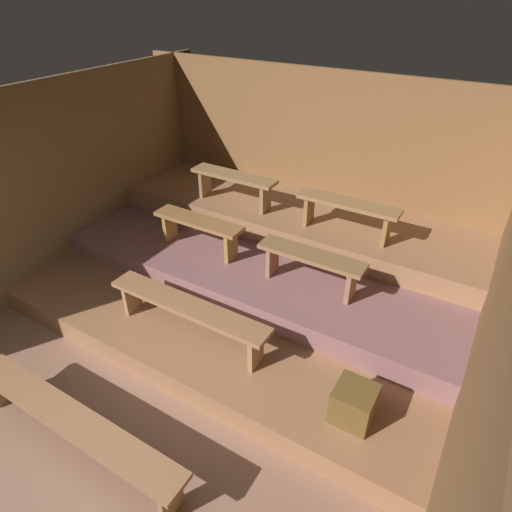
% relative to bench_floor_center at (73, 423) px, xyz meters
% --- Properties ---
extents(ground, '(5.63, 5.49, 0.08)m').
position_rel_bench_floor_center_xyz_m(ground, '(0.19, 1.87, -0.38)').
color(ground, '#8A634E').
extents(wall_back, '(5.63, 0.06, 2.42)m').
position_rel_bench_floor_center_xyz_m(wall_back, '(0.19, 4.24, 0.86)').
color(wall_back, brown).
rests_on(wall_back, ground).
extents(wall_left, '(0.06, 5.49, 2.42)m').
position_rel_bench_floor_center_xyz_m(wall_left, '(-2.25, 1.87, 0.86)').
color(wall_left, brown).
rests_on(wall_left, ground).
extents(wall_right, '(0.06, 5.49, 2.42)m').
position_rel_bench_floor_center_xyz_m(wall_right, '(2.64, 1.87, 0.86)').
color(wall_right, brown).
rests_on(wall_right, ground).
extents(platform_lower, '(4.83, 3.39, 0.26)m').
position_rel_bench_floor_center_xyz_m(platform_lower, '(0.19, 2.52, -0.21)').
color(platform_lower, '#926342').
rests_on(platform_lower, ground).
extents(platform_middle, '(4.83, 2.40, 0.26)m').
position_rel_bench_floor_center_xyz_m(platform_middle, '(0.19, 3.01, 0.05)').
color(platform_middle, '#835758').
rests_on(platform_middle, platform_lower).
extents(platform_upper, '(4.83, 1.29, 0.26)m').
position_rel_bench_floor_center_xyz_m(platform_upper, '(0.19, 3.57, 0.31)').
color(platform_upper, '#946846').
rests_on(platform_upper, platform_middle).
extents(bench_floor_center, '(2.24, 0.27, 0.41)m').
position_rel_bench_floor_center_xyz_m(bench_floor_center, '(0.00, 0.00, 0.00)').
color(bench_floor_center, '#8B5F3E').
rests_on(bench_floor_center, ground).
extents(bench_lower_center, '(1.80, 0.27, 0.41)m').
position_rel_bench_floor_center_xyz_m(bench_lower_center, '(0.12, 1.36, 0.25)').
color(bench_lower_center, '#926340').
rests_on(bench_lower_center, platform_lower).
extents(bench_middle_left, '(1.16, 0.27, 0.41)m').
position_rel_bench_floor_center_xyz_m(bench_middle_left, '(-0.55, 2.44, 0.49)').
color(bench_middle_left, olive).
rests_on(bench_middle_left, platform_middle).
extents(bench_middle_right, '(1.16, 0.27, 0.41)m').
position_rel_bench_floor_center_xyz_m(bench_middle_right, '(0.93, 2.44, 0.49)').
color(bench_middle_right, olive).
rests_on(bench_middle_right, platform_middle).
extents(bench_upper_left, '(1.20, 0.27, 0.41)m').
position_rel_bench_floor_center_xyz_m(bench_upper_left, '(-0.60, 3.29, 0.75)').
color(bench_upper_left, olive).
rests_on(bench_upper_left, platform_upper).
extents(bench_upper_right, '(1.20, 0.27, 0.41)m').
position_rel_bench_floor_center_xyz_m(bench_upper_right, '(0.98, 3.29, 0.75)').
color(bench_upper_right, olive).
rests_on(bench_upper_right, platform_upper).
extents(wooden_crate_lower, '(0.33, 0.33, 0.33)m').
position_rel_bench_floor_center_xyz_m(wooden_crate_lower, '(1.89, 1.28, 0.08)').
color(wooden_crate_lower, brown).
rests_on(wooden_crate_lower, platform_lower).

